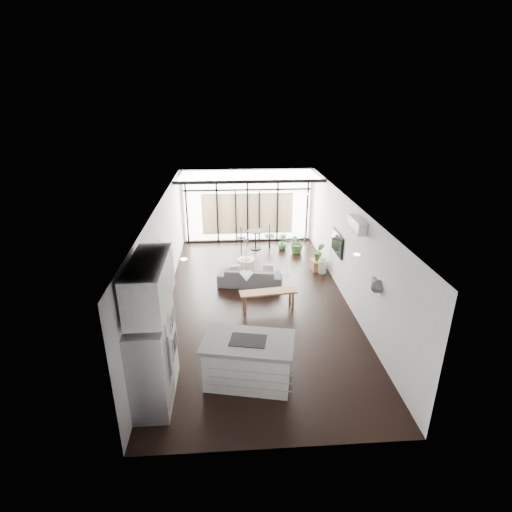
{
  "coord_description": "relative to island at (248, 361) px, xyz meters",
  "views": [
    {
      "loc": [
        -0.71,
        -9.82,
        5.42
      ],
      "look_at": [
        0.0,
        0.3,
        1.25
      ],
      "focal_mm": 28.0,
      "sensor_mm": 36.0,
      "label": 1
    }
  ],
  "objects": [
    {
      "name": "upper_cabinets",
      "position": [
        -1.71,
        -0.19,
        1.87
      ],
      "size": [
        0.62,
        1.75,
        0.86
      ],
      "primitive_type": "cube",
      "color": "white",
      "rests_on": "wall_left"
    },
    {
      "name": "cooktop",
      "position": [
        -0.0,
        0.0,
        0.49
      ],
      "size": [
        0.78,
        0.6,
        0.01
      ],
      "primitive_type": "cube",
      "rotation": [
        0.0,
        0.0,
        -0.21
      ],
      "color": "black",
      "rests_on": "island"
    },
    {
      "name": "tv",
      "position": [
        2.87,
        4.31,
        0.82
      ],
      "size": [
        0.05,
        1.1,
        0.65
      ],
      "primitive_type": "cube",
      "color": "black",
      "rests_on": "wall_right"
    },
    {
      "name": "glazing",
      "position": [
        0.41,
        8.19,
        0.92
      ],
      "size": [
        5.0,
        0.2,
        2.8
      ],
      "primitive_type": "cube",
      "color": "black",
      "rests_on": "ground"
    },
    {
      "name": "sofa",
      "position": [
        0.29,
        4.38,
        -0.11
      ],
      "size": [
        1.99,
        0.89,
        0.75
      ],
      "primitive_type": "imported",
      "rotation": [
        0.0,
        0.0,
        2.96
      ],
      "color": "#515153",
      "rests_on": "floor"
    },
    {
      "name": "plant_crate",
      "position": [
        2.59,
        5.32,
        -0.01
      ],
      "size": [
        0.38,
        0.63,
        0.27
      ],
      "primitive_type": "imported",
      "rotation": [
        0.0,
        0.0,
        -0.09
      ],
      "color": "#355F2A",
      "rests_on": "crate"
    },
    {
      "name": "floor",
      "position": [
        0.41,
        3.31,
        -0.48
      ],
      "size": [
        5.0,
        10.0,
        0.0
      ],
      "primitive_type": "cube",
      "color": "black",
      "rests_on": "ground"
    },
    {
      "name": "pouf",
      "position": [
        0.21,
        5.33,
        -0.26
      ],
      "size": [
        0.56,
        0.56,
        0.44
      ],
      "primitive_type": "cylinder",
      "rotation": [
        0.0,
        0.0,
        0.02
      ],
      "color": "beige",
      "rests_on": "floor"
    },
    {
      "name": "wall_front",
      "position": [
        0.41,
        -1.69,
        0.92
      ],
      "size": [
        5.0,
        0.02,
        2.8
      ],
      "primitive_type": "cube",
      "color": "#BEBEC0",
      "rests_on": "ground"
    },
    {
      "name": "wall_left",
      "position": [
        -2.09,
        3.31,
        0.92
      ],
      "size": [
        0.02,
        10.0,
        2.8
      ],
      "primitive_type": "cube",
      "color": "#BEBEC0",
      "rests_on": "ground"
    },
    {
      "name": "skylight",
      "position": [
        0.41,
        7.31,
        2.29
      ],
      "size": [
        4.7,
        1.9,
        0.06
      ],
      "primitive_type": "cube",
      "color": "white",
      "rests_on": "ceiling"
    },
    {
      "name": "ceiling",
      "position": [
        0.41,
        3.31,
        2.32
      ],
      "size": [
        5.0,
        10.0,
        0.0
      ],
      "primitive_type": "cube",
      "color": "white",
      "rests_on": "ground"
    },
    {
      "name": "ac_unit",
      "position": [
        2.79,
        2.51,
        1.97
      ],
      "size": [
        0.22,
        0.9,
        0.3
      ],
      "primitive_type": "cube",
      "color": "silver",
      "rests_on": "wall_right"
    },
    {
      "name": "wall_back",
      "position": [
        0.41,
        8.31,
        0.92
      ],
      "size": [
        5.0,
        0.02,
        2.8
      ],
      "primitive_type": "cube",
      "color": "#BEBEC0",
      "rests_on": "ground"
    },
    {
      "name": "milk_can",
      "position": [
        2.66,
        5.08,
        -0.22
      ],
      "size": [
        0.3,
        0.3,
        0.54
      ],
      "primitive_type": "cylinder",
      "rotation": [
        0.0,
        0.0,
        -0.1
      ],
      "color": "beige",
      "rests_on": "floor"
    },
    {
      "name": "neighbour_building",
      "position": [
        0.41,
        8.26,
        0.62
      ],
      "size": [
        3.5,
        0.02,
        1.6
      ],
      "primitive_type": "cube",
      "color": "#D2BF8B",
      "rests_on": "ground"
    },
    {
      "name": "crate",
      "position": [
        2.59,
        5.32,
        -0.31
      ],
      "size": [
        0.49,
        0.49,
        0.34
      ],
      "primitive_type": "cube",
      "rotation": [
        0.0,
        0.0,
        0.08
      ],
      "color": "brown",
      "rests_on": "floor"
    },
    {
      "name": "wall_right",
      "position": [
        2.91,
        3.31,
        0.92
      ],
      "size": [
        0.02,
        10.0,
        2.8
      ],
      "primitive_type": "cube",
      "color": "#BEBEC0",
      "rests_on": "ground"
    },
    {
      "name": "framed_art",
      "position": [
        -2.06,
        2.81,
        1.07
      ],
      "size": [
        0.04,
        0.7,
        0.9
      ],
      "primitive_type": "cube",
      "color": "black",
      "rests_on": "wall_left"
    },
    {
      "name": "appliance_column",
      "position": [
        -1.78,
        0.16,
        0.81
      ],
      "size": [
        0.67,
        0.7,
        2.59
      ],
      "primitive_type": "cube",
      "color": "white",
      "rests_on": "floor"
    },
    {
      "name": "fridge",
      "position": [
        -1.79,
        -0.64,
        0.4
      ],
      "size": [
        0.69,
        0.86,
        1.77
      ],
      "primitive_type": "cube",
      "color": "#9F9EA3",
      "rests_on": "floor"
    },
    {
      "name": "plant_med",
      "position": [
        1.64,
        7.2,
        -0.31
      ],
      "size": [
        0.65,
        0.7,
        0.34
      ],
      "primitive_type": "imported",
      "rotation": [
        0.0,
        0.0,
        -0.66
      ],
      "color": "#355F2A",
      "rests_on": "floor"
    },
    {
      "name": "pendant_right",
      "position": [
        0.81,
        0.66,
        1.54
      ],
      "size": [
        0.26,
        0.26,
        0.18
      ],
      "primitive_type": "cone",
      "color": "white",
      "rests_on": "ceiling"
    },
    {
      "name": "pendant_left",
      "position": [
        0.01,
        0.66,
        1.54
      ],
      "size": [
        0.26,
        0.26,
        0.18
      ],
      "primitive_type": "cone",
      "color": "white",
      "rests_on": "ceiling"
    },
    {
      "name": "plant_tall",
      "position": [
        2.15,
        6.87,
        -0.18
      ],
      "size": [
        0.93,
        0.98,
        0.6
      ],
      "primitive_type": "imported",
      "rotation": [
        0.0,
        0.0,
        0.38
      ],
      "color": "#355F2A",
      "rests_on": "floor"
    },
    {
      "name": "bistro_set",
      "position": [
        0.66,
        7.37,
        -0.12
      ],
      "size": [
        1.59,
        0.9,
        0.72
      ],
      "primitive_type": "cube",
      "rotation": [
        0.0,
        0.0,
        0.21
      ],
      "color": "black",
      "rests_on": "floor"
    },
    {
      "name": "console_bench",
      "position": [
        0.69,
        2.95,
        -0.24
      ],
      "size": [
        1.57,
        0.57,
        0.49
      ],
      "primitive_type": "cube",
      "rotation": [
        0.0,
        0.0,
        0.12
      ],
      "color": "brown",
      "rests_on": "floor"
    },
    {
      "name": "island",
      "position": [
        0.0,
        0.0,
        0.0
      ],
      "size": [
        1.95,
        1.4,
        0.97
      ],
      "primitive_type": "cube",
      "rotation": [
        0.0,
        0.0,
        -0.21
      ],
      "color": "white",
      "rests_on": "floor"
    }
  ]
}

